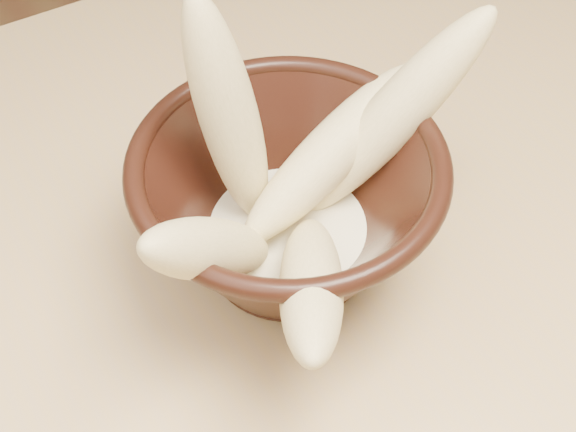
% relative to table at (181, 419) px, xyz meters
% --- Properties ---
extents(table, '(1.20, 0.80, 0.75)m').
position_rel_table_xyz_m(table, '(0.00, 0.00, 0.00)').
color(table, tan).
rests_on(table, ground).
extents(bowl, '(0.20, 0.20, 0.11)m').
position_rel_table_xyz_m(bowl, '(0.11, 0.03, 0.14)').
color(bowl, black).
rests_on(bowl, table).
extents(milk_puddle, '(0.11, 0.11, 0.02)m').
position_rel_table_xyz_m(milk_puddle, '(0.11, 0.03, 0.11)').
color(milk_puddle, '#F2E9C3').
rests_on(milk_puddle, bowl).
extents(banana_upright, '(0.06, 0.08, 0.17)m').
position_rel_table_xyz_m(banana_upright, '(0.09, 0.07, 0.20)').
color(banana_upright, '#D2C07C').
rests_on(banana_upright, bowl).
extents(banana_left, '(0.12, 0.08, 0.13)m').
position_rel_table_xyz_m(banana_left, '(0.04, 0.00, 0.17)').
color(banana_left, '#D2C07C').
rests_on(banana_left, bowl).
extents(banana_right, '(0.15, 0.05, 0.15)m').
position_rel_table_xyz_m(banana_right, '(0.19, 0.03, 0.18)').
color(banana_right, '#D2C07C').
rests_on(banana_right, bowl).
extents(banana_across, '(0.17, 0.08, 0.08)m').
position_rel_table_xyz_m(banana_across, '(0.15, 0.04, 0.16)').
color(banana_across, '#D2C07C').
rests_on(banana_across, bowl).
extents(banana_front, '(0.12, 0.16, 0.11)m').
position_rel_table_xyz_m(banana_front, '(0.08, -0.04, 0.16)').
color(banana_front, '#D2C07C').
rests_on(banana_front, bowl).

